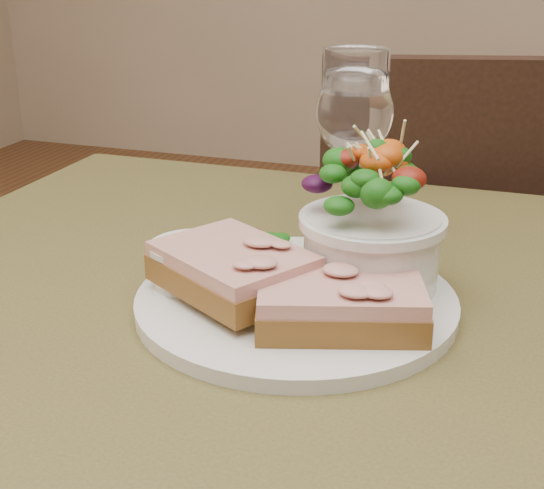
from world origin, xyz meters
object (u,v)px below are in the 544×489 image
(salad_bowl, at_px, (373,217))
(wine_glass, at_px, (354,117))
(ramekin, at_px, (193,261))
(sandwich_front, at_px, (340,300))
(chair_far, at_px, (435,399))
(cafe_table, at_px, (267,418))
(dinner_plate, at_px, (296,301))
(sandwich_back, at_px, (233,269))

(salad_bowl, xyz_separation_m, wine_glass, (-0.05, 0.14, 0.05))
(ramekin, bearing_deg, sandwich_front, -11.36)
(sandwich_front, distance_m, wine_glass, 0.23)
(chair_far, relative_size, ramekin, 13.21)
(cafe_table, xyz_separation_m, salad_bowl, (0.07, 0.06, 0.17))
(dinner_plate, xyz_separation_m, sandwich_front, (0.04, -0.03, 0.02))
(sandwich_front, distance_m, sandwich_back, 0.09)
(cafe_table, xyz_separation_m, sandwich_back, (-0.03, -0.00, 0.14))
(ramekin, relative_size, salad_bowl, 0.54)
(cafe_table, distance_m, sandwich_back, 0.14)
(salad_bowl, bearing_deg, cafe_table, -140.41)
(sandwich_back, relative_size, ramekin, 2.23)
(salad_bowl, bearing_deg, sandwich_back, -148.46)
(sandwich_front, bearing_deg, salad_bowl, 66.80)
(sandwich_back, distance_m, salad_bowl, 0.12)
(sandwich_front, relative_size, wine_glass, 0.84)
(cafe_table, distance_m, salad_bowl, 0.20)
(cafe_table, xyz_separation_m, sandwich_front, (0.06, -0.01, 0.13))
(wine_glass, bearing_deg, salad_bowl, -70.20)
(dinner_plate, xyz_separation_m, sandwich_back, (-0.05, -0.02, 0.03))
(dinner_plate, bearing_deg, ramekin, -176.64)
(sandwich_front, height_order, wine_glass, wine_glass)
(cafe_table, xyz_separation_m, ramekin, (-0.07, 0.01, 0.13))
(salad_bowl, bearing_deg, ramekin, -161.47)
(sandwich_front, xyz_separation_m, sandwich_back, (-0.09, 0.01, 0.01))
(chair_far, distance_m, sandwich_front, 0.81)
(chair_far, height_order, wine_glass, wine_glass)
(sandwich_back, bearing_deg, cafe_table, 34.42)
(ramekin, height_order, salad_bowl, salad_bowl)
(chair_far, relative_size, wine_glass, 5.14)
(dinner_plate, bearing_deg, chair_far, 83.63)
(ramekin, height_order, wine_glass, wine_glass)
(sandwich_front, bearing_deg, wine_glass, 83.78)
(sandwich_back, bearing_deg, ramekin, -167.74)
(salad_bowl, relative_size, wine_glass, 0.73)
(chair_far, xyz_separation_m, ramekin, (-0.16, -0.62, 0.49))
(dinner_plate, height_order, sandwich_front, sandwich_front)
(sandwich_front, bearing_deg, cafe_table, 149.71)
(dinner_plate, bearing_deg, sandwich_front, -35.82)
(salad_bowl, height_order, wine_glass, wine_glass)
(wine_glass, bearing_deg, cafe_table, -96.73)
(cafe_table, relative_size, sandwich_front, 5.42)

